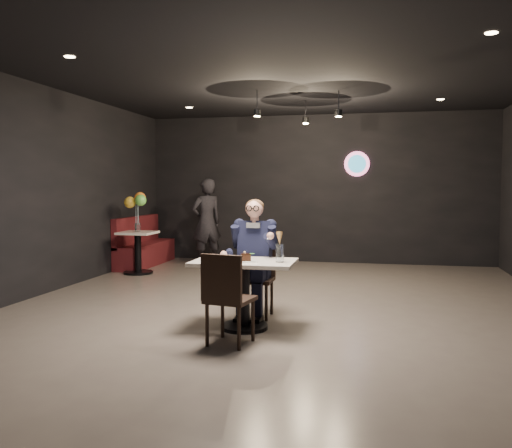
% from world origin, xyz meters
% --- Properties ---
extents(floor, '(9.00, 9.00, 0.00)m').
position_xyz_m(floor, '(0.00, 0.00, 0.00)').
color(floor, '#6C635A').
rests_on(floor, ground).
extents(wall_sign, '(0.50, 0.06, 0.50)m').
position_xyz_m(wall_sign, '(0.80, 4.47, 2.00)').
color(wall_sign, pink).
rests_on(wall_sign, floor).
extents(pendant_lights, '(1.40, 1.20, 0.36)m').
position_xyz_m(pendant_lights, '(0.00, 2.00, 2.88)').
color(pendant_lights, black).
rests_on(pendant_lights, floor).
extents(main_table, '(1.10, 0.70, 0.75)m').
position_xyz_m(main_table, '(-0.23, -0.90, 0.38)').
color(main_table, white).
rests_on(main_table, floor).
extents(chair_far, '(0.42, 0.46, 0.92)m').
position_xyz_m(chair_far, '(-0.23, -0.35, 0.46)').
color(chair_far, black).
rests_on(chair_far, floor).
extents(chair_near, '(0.50, 0.53, 0.92)m').
position_xyz_m(chair_near, '(-0.23, -1.48, 0.46)').
color(chair_near, black).
rests_on(chair_near, floor).
extents(seated_man, '(0.60, 0.80, 1.44)m').
position_xyz_m(seated_man, '(-0.23, -0.35, 0.72)').
color(seated_man, black).
rests_on(seated_man, floor).
extents(dessert_plate, '(0.19, 0.19, 0.01)m').
position_xyz_m(dessert_plate, '(-0.15, -1.00, 0.76)').
color(dessert_plate, white).
rests_on(dessert_plate, main_table).
extents(cake_slice, '(0.12, 0.11, 0.07)m').
position_xyz_m(cake_slice, '(-0.19, -0.98, 0.80)').
color(cake_slice, black).
rests_on(cake_slice, dessert_plate).
extents(mint_leaf, '(0.06, 0.04, 0.01)m').
position_xyz_m(mint_leaf, '(-0.11, -1.00, 0.84)').
color(mint_leaf, '#2D7D29').
rests_on(mint_leaf, cake_slice).
extents(sundae_glass, '(0.09, 0.09, 0.19)m').
position_xyz_m(sundae_glass, '(0.17, -0.93, 0.85)').
color(sundae_glass, silver).
rests_on(sundae_glass, main_table).
extents(wafer_cone, '(0.09, 0.09, 0.14)m').
position_xyz_m(wafer_cone, '(0.17, -0.94, 1.00)').
color(wafer_cone, '#D8AE58').
rests_on(wafer_cone, sundae_glass).
extents(booth_bench, '(0.48, 1.92, 0.96)m').
position_xyz_m(booth_bench, '(-3.25, 3.34, 0.48)').
color(booth_bench, '#48100F').
rests_on(booth_bench, floor).
extents(side_table, '(0.60, 0.60, 0.75)m').
position_xyz_m(side_table, '(-2.95, 2.34, 0.37)').
color(side_table, white).
rests_on(side_table, floor).
extents(balloon_vase, '(0.10, 0.10, 0.15)m').
position_xyz_m(balloon_vase, '(-2.95, 2.34, 0.83)').
color(balloon_vase, silver).
rests_on(balloon_vase, side_table).
extents(balloon_bunch, '(0.37, 0.37, 0.61)m').
position_xyz_m(balloon_bunch, '(-2.95, 2.34, 1.20)').
color(balloon_bunch, yellow).
rests_on(balloon_bunch, balloon_vase).
extents(passerby, '(0.74, 0.72, 1.70)m').
position_xyz_m(passerby, '(-2.09, 3.67, 0.85)').
color(passerby, black).
rests_on(passerby, floor).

